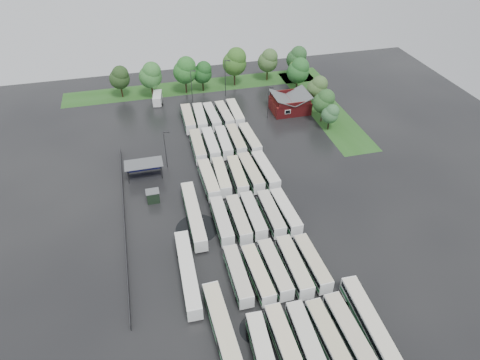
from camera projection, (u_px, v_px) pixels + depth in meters
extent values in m
plane|color=black|center=(245.00, 229.00, 81.49)|extent=(160.00, 160.00, 0.00)
cube|color=maroon|center=(290.00, 105.00, 118.19)|extent=(10.00, 8.00, 3.40)
cube|color=#4C4F51|center=(282.00, 98.00, 116.13)|extent=(5.07, 8.60, 2.19)
cube|color=#4C4F51|center=(299.00, 96.00, 117.11)|extent=(5.07, 8.60, 2.19)
cube|color=maroon|center=(295.00, 105.00, 113.77)|extent=(9.00, 0.20, 1.20)
cube|color=silver|center=(288.00, 112.00, 114.49)|extent=(1.60, 0.12, 1.20)
cylinder|color=#2D2D30|center=(128.00, 177.00, 91.82)|extent=(0.16, 0.16, 3.40)
cylinder|color=#2D2D30|center=(162.00, 172.00, 93.23)|extent=(0.16, 0.16, 3.40)
cylinder|color=#2D2D30|center=(128.00, 169.00, 94.28)|extent=(0.16, 0.16, 3.40)
cylinder|color=#2D2D30|center=(160.00, 164.00, 95.70)|extent=(0.16, 0.16, 3.40)
cube|color=#4C4F51|center=(143.00, 164.00, 92.67)|extent=(8.20, 4.20, 0.15)
cube|color=navy|center=(144.00, 166.00, 95.28)|extent=(7.60, 0.08, 2.60)
cube|color=black|center=(153.00, 196.00, 87.28)|extent=(2.50, 2.00, 2.50)
cube|color=#4C4F51|center=(152.00, 191.00, 86.49)|extent=(2.70, 2.20, 0.12)
cube|color=#214E18|center=(198.00, 86.00, 131.88)|extent=(80.00, 10.00, 0.01)
cube|color=#214E18|center=(322.00, 107.00, 121.18)|extent=(10.00, 50.00, 0.01)
cube|color=#2D2D30|center=(124.00, 218.00, 82.95)|extent=(0.10, 50.00, 1.20)
cube|color=white|center=(263.00, 352.00, 59.32)|extent=(3.00, 11.65, 2.64)
cube|color=black|center=(263.00, 350.00, 59.00)|extent=(3.03, 11.19, 0.85)
cube|color=#126023|center=(262.00, 355.00, 59.67)|extent=(3.04, 11.42, 0.58)
cube|color=silver|center=(263.00, 347.00, 58.49)|extent=(2.89, 11.29, 0.12)
cylinder|color=black|center=(255.00, 335.00, 62.97)|extent=(2.45, 0.92, 0.92)
cube|color=white|center=(284.00, 343.00, 60.39)|extent=(2.53, 11.77, 2.69)
cube|color=black|center=(285.00, 341.00, 60.07)|extent=(2.59, 11.30, 0.86)
cube|color=#1D592A|center=(284.00, 346.00, 60.75)|extent=(2.58, 11.54, 0.59)
cube|color=beige|center=(285.00, 338.00, 59.55)|extent=(2.43, 11.42, 0.12)
cylinder|color=black|center=(276.00, 326.00, 64.11)|extent=(2.50, 0.94, 0.94)
cube|color=white|center=(306.00, 341.00, 60.67)|extent=(2.73, 11.92, 2.72)
cube|color=black|center=(307.00, 339.00, 60.34)|extent=(2.78, 11.45, 0.87)
cube|color=#115C24|center=(306.00, 343.00, 61.03)|extent=(2.77, 11.69, 0.60)
cube|color=beige|center=(307.00, 335.00, 59.82)|extent=(2.62, 11.56, 0.12)
cylinder|color=black|center=(296.00, 324.00, 64.43)|extent=(2.52, 0.95, 0.95)
cube|color=white|center=(328.00, 337.00, 61.15)|extent=(2.75, 11.74, 2.68)
cube|color=black|center=(329.00, 335.00, 60.83)|extent=(2.80, 11.28, 0.86)
cube|color=#266939|center=(328.00, 340.00, 61.51)|extent=(2.80, 11.51, 0.59)
cube|color=#BDB58D|center=(329.00, 332.00, 60.31)|extent=(2.65, 11.39, 0.12)
cylinder|color=black|center=(317.00, 321.00, 64.85)|extent=(2.48, 0.93, 0.93)
cube|color=white|center=(348.00, 332.00, 61.84)|extent=(2.84, 12.12, 2.76)
cube|color=black|center=(349.00, 329.00, 61.50)|extent=(2.88, 11.64, 0.88)
cube|color=#266B3C|center=(347.00, 334.00, 62.21)|extent=(2.88, 11.88, 0.61)
cube|color=#BDB399|center=(350.00, 326.00, 60.97)|extent=(2.73, 11.76, 0.12)
cylinder|color=black|center=(336.00, 315.00, 65.65)|extent=(2.56, 0.96, 0.96)
cube|color=white|center=(238.00, 275.00, 70.24)|extent=(2.47, 11.52, 2.64)
cube|color=black|center=(238.00, 273.00, 69.92)|extent=(2.52, 11.06, 0.84)
cube|color=#1A6C33|center=(238.00, 278.00, 70.59)|extent=(2.52, 11.29, 0.58)
cube|color=#BDB6A2|center=(238.00, 270.00, 69.41)|extent=(2.37, 11.17, 0.12)
cylinder|color=black|center=(243.00, 298.00, 68.20)|extent=(2.44, 0.92, 0.92)
cylinder|color=black|center=(233.00, 264.00, 73.88)|extent=(2.44, 0.92, 0.92)
cube|color=white|center=(258.00, 274.00, 70.44)|extent=(2.85, 11.53, 2.62)
cube|color=black|center=(258.00, 272.00, 70.13)|extent=(2.89, 11.07, 0.84)
cube|color=#0D6721|center=(258.00, 276.00, 70.79)|extent=(2.89, 11.30, 0.58)
cube|color=beige|center=(258.00, 269.00, 69.62)|extent=(2.74, 11.18, 0.11)
cylinder|color=black|center=(264.00, 297.00, 68.41)|extent=(2.43, 0.92, 0.92)
cylinder|color=black|center=(252.00, 263.00, 74.06)|extent=(2.43, 0.92, 0.92)
cube|color=white|center=(275.00, 269.00, 71.32)|extent=(2.77, 11.66, 2.66)
cube|color=black|center=(275.00, 267.00, 71.00)|extent=(2.82, 11.20, 0.85)
cube|color=#15652B|center=(275.00, 271.00, 71.67)|extent=(2.82, 11.43, 0.58)
cube|color=beige|center=(275.00, 263.00, 70.49)|extent=(2.67, 11.31, 0.12)
cylinder|color=black|center=(282.00, 291.00, 69.26)|extent=(2.46, 0.93, 0.93)
cylinder|color=black|center=(268.00, 258.00, 74.99)|extent=(2.46, 0.93, 0.93)
cube|color=white|center=(294.00, 266.00, 71.69)|extent=(2.59, 12.10, 2.77)
cube|color=black|center=(294.00, 264.00, 71.36)|extent=(2.65, 11.62, 0.89)
cube|color=#215E2F|center=(294.00, 269.00, 72.06)|extent=(2.64, 11.86, 0.61)
cube|color=beige|center=(295.00, 260.00, 70.82)|extent=(2.49, 11.74, 0.12)
cylinder|color=black|center=(301.00, 289.00, 69.55)|extent=(2.57, 0.97, 0.97)
cylinder|color=black|center=(286.00, 255.00, 75.51)|extent=(2.57, 0.97, 0.97)
cube|color=white|center=(312.00, 263.00, 72.40)|extent=(2.78, 11.54, 2.63)
cube|color=black|center=(312.00, 261.00, 72.08)|extent=(2.82, 11.08, 0.84)
cube|color=#136A2A|center=(312.00, 265.00, 72.75)|extent=(2.82, 11.31, 0.58)
cube|color=beige|center=(313.00, 257.00, 71.58)|extent=(2.67, 11.19, 0.11)
cylinder|color=black|center=(320.00, 285.00, 70.37)|extent=(2.44, 0.92, 0.92)
cylinder|color=black|center=(304.00, 253.00, 76.03)|extent=(2.44, 0.92, 0.92)
cube|color=white|center=(222.00, 221.00, 80.70)|extent=(2.48, 11.57, 2.65)
cube|color=black|center=(222.00, 219.00, 80.38)|extent=(2.54, 11.11, 0.85)
cube|color=#1B5F2A|center=(222.00, 223.00, 81.05)|extent=(2.53, 11.34, 0.58)
cube|color=beige|center=(221.00, 215.00, 79.87)|extent=(2.38, 11.23, 0.12)
cylinder|color=black|center=(226.00, 239.00, 78.65)|extent=(2.46, 0.92, 0.92)
cylinder|color=black|center=(218.00, 213.00, 84.36)|extent=(2.46, 0.92, 0.92)
cube|color=white|center=(239.00, 219.00, 81.18)|extent=(2.44, 11.46, 2.62)
cube|color=black|center=(239.00, 217.00, 80.87)|extent=(2.50, 11.01, 0.84)
cube|color=#105B26|center=(239.00, 221.00, 81.53)|extent=(2.49, 11.24, 0.58)
cube|color=beige|center=(239.00, 213.00, 80.36)|extent=(2.34, 11.12, 0.11)
cylinder|color=black|center=(243.00, 237.00, 79.15)|extent=(2.43, 0.92, 0.92)
cylinder|color=black|center=(234.00, 212.00, 84.81)|extent=(2.43, 0.92, 0.92)
cube|color=white|center=(253.00, 215.00, 81.98)|extent=(2.44, 11.51, 2.63)
cube|color=black|center=(253.00, 213.00, 81.66)|extent=(2.50, 11.05, 0.84)
cube|color=#136025|center=(253.00, 217.00, 82.33)|extent=(2.49, 11.28, 0.58)
cube|color=beige|center=(253.00, 210.00, 81.16)|extent=(2.35, 11.16, 0.11)
cylinder|color=black|center=(258.00, 233.00, 79.94)|extent=(2.44, 0.92, 0.92)
cylinder|color=black|center=(248.00, 208.00, 85.62)|extent=(2.44, 0.92, 0.92)
cube|color=white|center=(271.00, 213.00, 82.36)|extent=(2.46, 11.51, 2.63)
cube|color=black|center=(271.00, 211.00, 82.05)|extent=(2.51, 11.05, 0.84)
cube|color=#125A28|center=(271.00, 216.00, 82.72)|extent=(2.51, 11.28, 0.58)
cube|color=beige|center=(271.00, 208.00, 81.54)|extent=(2.36, 11.16, 0.11)
cylinder|color=black|center=(277.00, 231.00, 80.32)|extent=(2.44, 0.92, 0.92)
cylinder|color=black|center=(265.00, 207.00, 86.00)|extent=(2.44, 0.92, 0.92)
cube|color=white|center=(286.00, 211.00, 82.84)|extent=(2.88, 11.60, 2.64)
cube|color=black|center=(286.00, 209.00, 82.52)|extent=(2.92, 11.14, 0.84)
cube|color=#1E6935|center=(285.00, 214.00, 83.19)|extent=(2.92, 11.37, 0.58)
cube|color=silver|center=(286.00, 206.00, 82.01)|extent=(2.77, 11.25, 0.12)
cylinder|color=black|center=(292.00, 229.00, 80.79)|extent=(2.45, 0.92, 0.92)
cylinder|color=black|center=(279.00, 205.00, 86.48)|extent=(2.45, 0.92, 0.92)
cube|color=white|center=(209.00, 180.00, 90.78)|extent=(2.75, 12.09, 2.76)
cube|color=black|center=(208.00, 178.00, 90.44)|extent=(2.80, 11.61, 0.88)
cube|color=#115C27|center=(209.00, 182.00, 91.14)|extent=(2.80, 11.85, 0.61)
cube|color=beige|center=(208.00, 174.00, 89.91)|extent=(2.64, 11.72, 0.12)
cylinder|color=black|center=(212.00, 196.00, 88.64)|extent=(2.56, 0.96, 0.96)
cylinder|color=black|center=(206.00, 175.00, 94.58)|extent=(2.56, 0.96, 0.96)
cube|color=white|center=(221.00, 177.00, 91.81)|extent=(2.82, 11.57, 2.63)
cube|color=black|center=(221.00, 175.00, 91.50)|extent=(2.86, 11.11, 0.84)
cube|color=#1C592A|center=(222.00, 179.00, 92.17)|extent=(2.85, 11.34, 0.58)
cube|color=beige|center=(221.00, 172.00, 90.99)|extent=(2.71, 11.22, 0.11)
cylinder|color=black|center=(225.00, 192.00, 89.77)|extent=(2.44, 0.92, 0.92)
cylinder|color=black|center=(218.00, 172.00, 95.45)|extent=(2.44, 0.92, 0.92)
cube|color=white|center=(237.00, 175.00, 92.16)|extent=(2.75, 11.70, 2.67)
cube|color=black|center=(237.00, 173.00, 91.83)|extent=(2.80, 11.23, 0.85)
cube|color=#1A6630|center=(237.00, 178.00, 92.51)|extent=(2.79, 11.46, 0.59)
cube|color=beige|center=(237.00, 170.00, 91.32)|extent=(2.64, 11.34, 0.12)
cylinder|color=black|center=(242.00, 191.00, 90.09)|extent=(2.47, 0.93, 0.93)
cylinder|color=black|center=(233.00, 171.00, 95.83)|extent=(2.47, 0.93, 0.93)
cube|color=white|center=(251.00, 173.00, 92.88)|extent=(2.96, 12.11, 2.76)
cube|color=black|center=(251.00, 170.00, 92.55)|extent=(3.00, 11.63, 0.88)
cube|color=#0F5B25|center=(251.00, 175.00, 93.25)|extent=(3.00, 11.87, 0.61)
cube|color=#C1B795|center=(251.00, 167.00, 92.02)|extent=(2.84, 11.75, 0.12)
cylinder|color=black|center=(256.00, 188.00, 90.75)|extent=(2.56, 0.96, 0.96)
cylinder|color=black|center=(246.00, 168.00, 96.69)|extent=(2.56, 0.96, 0.96)
cube|color=white|center=(265.00, 171.00, 93.37)|extent=(3.13, 12.23, 2.78)
cube|color=black|center=(265.00, 169.00, 93.03)|extent=(3.16, 11.75, 0.89)
cube|color=#246935|center=(265.00, 173.00, 93.74)|extent=(3.17, 11.99, 0.61)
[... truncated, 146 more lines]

